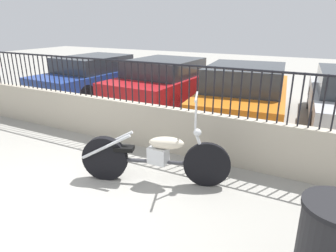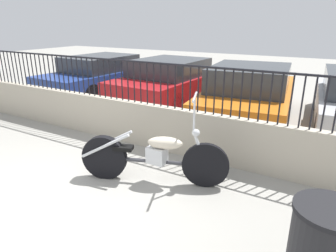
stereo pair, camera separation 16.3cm
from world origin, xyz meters
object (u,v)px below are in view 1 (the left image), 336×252
at_px(trash_bin, 331,252).
at_px(car_orange, 245,93).
at_px(car_blue, 98,75).
at_px(car_red, 167,81).
at_px(motorcycle_dark_grey, 148,156).

height_order(trash_bin, car_orange, car_orange).
relative_size(car_blue, car_red, 1.07).
bearing_deg(car_red, car_blue, 95.67).
height_order(motorcycle_dark_grey, car_orange, motorcycle_dark_grey).
bearing_deg(car_blue, car_red, -83.99).
bearing_deg(motorcycle_dark_grey, car_orange, 62.59).
xyz_separation_m(trash_bin, car_orange, (-1.89, 4.58, 0.20)).
xyz_separation_m(trash_bin, car_red, (-4.25, 5.11, 0.19)).
distance_m(car_red, car_orange, 2.42).
bearing_deg(motorcycle_dark_grey, trash_bin, -42.51).
relative_size(motorcycle_dark_grey, trash_bin, 2.25).
xyz_separation_m(trash_bin, car_blue, (-6.68, 4.99, 0.18)).
distance_m(trash_bin, car_orange, 4.96).
bearing_deg(car_blue, motorcycle_dark_grey, -129.81).
height_order(car_blue, car_red, car_red).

